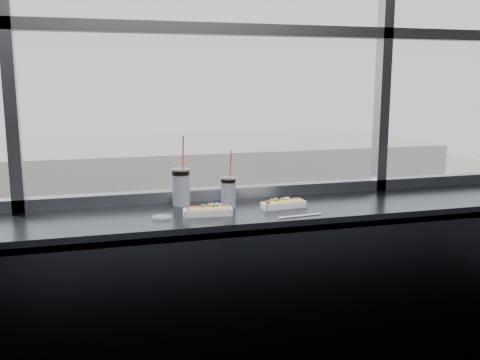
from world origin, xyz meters
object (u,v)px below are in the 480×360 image
object	(u,v)px
loose_straw	(300,216)
pedestrian_b	(122,273)
hotdog_tray_right	(284,204)
tree_center	(146,246)
wrapper	(162,217)
tree_right	(290,229)
hotdog_tray_left	(208,211)
soda_cup_right	(228,191)
car_far_b	(112,310)
soda_cup_left	(181,185)
car_far_c	(321,284)
pedestrian_d	(247,268)

from	to	relation	value
loose_straw	pedestrian_b	size ratio (longest dim) A/B	0.10
hotdog_tray_right	tree_center	bearing A→B (deg)	80.50
wrapper	tree_right	distance (m)	31.90
hotdog_tray_left	loose_straw	world-z (taller)	hotdog_tray_left
soda_cup_right	car_far_b	size ratio (longest dim) A/B	0.05
car_far_b	pedestrian_b	distance (m)	5.08
soda_cup_left	soda_cup_right	bearing A→B (deg)	-27.88
hotdog_tray_left	tree_center	bearing A→B (deg)	89.68
hotdog_tray_left	pedestrian_b	size ratio (longest dim) A/B	0.10
tree_right	soda_cup_right	bearing A→B (deg)	-111.95
soda_cup_right	loose_straw	size ratio (longest dim) A/B	1.30
hotdog_tray_left	loose_straw	size ratio (longest dim) A/B	1.04
hotdog_tray_right	pedestrian_b	bearing A→B (deg)	83.31
hotdog_tray_left	car_far_c	distance (m)	29.24
hotdog_tray_right	car_far_c	distance (m)	29.04
loose_straw	pedestrian_d	bearing A→B (deg)	67.96
loose_straw	tree_center	xyz separation A→B (m)	(1.98, 28.50, -9.03)
soda_cup_left	soda_cup_right	distance (m)	0.25
hotdog_tray_left	soda_cup_right	world-z (taller)	soda_cup_right
wrapper	tree_center	size ratio (longest dim) A/B	0.02
hotdog_tray_left	tree_right	size ratio (longest dim) A/B	0.05
loose_straw	car_far_b	xyz separation A→B (m)	(-0.22, 24.50, -11.07)
loose_straw	wrapper	xyz separation A→B (m)	(-0.64, 0.13, 0.01)
soda_cup_right	car_far_b	world-z (taller)	soda_cup_right
hotdog_tray_left	pedestrian_d	xyz separation A→B (m)	(8.68, 28.24, -11.01)
car_far_c	tree_right	world-z (taller)	tree_right
pedestrian_b	pedestrian_d	bearing A→B (deg)	171.65
pedestrian_d	tree_right	distance (m)	3.65
loose_straw	wrapper	world-z (taller)	wrapper
soda_cup_left	hotdog_tray_left	bearing A→B (deg)	-71.11
hotdog_tray_left	tree_right	xyz separation A→B (m)	(11.51, 28.35, -8.71)
hotdog_tray_right	soda_cup_right	xyz separation A→B (m)	(-0.27, 0.09, 0.06)
soda_cup_right	pedestrian_b	world-z (taller)	soda_cup_right
soda_cup_left	wrapper	world-z (taller)	soda_cup_left
soda_cup_right	wrapper	xyz separation A→B (m)	(-0.36, -0.15, -0.07)
hotdog_tray_right	soda_cup_right	distance (m)	0.29
hotdog_tray_right	tree_right	distance (m)	31.63
hotdog_tray_left	pedestrian_d	world-z (taller)	hotdog_tray_left
loose_straw	car_far_c	distance (m)	29.19
soda_cup_left	tree_center	bearing A→B (deg)	84.96
car_far_b	tree_right	world-z (taller)	tree_right
car_far_b	tree_right	size ratio (longest dim) A/B	1.17
loose_straw	pedestrian_b	bearing A→B (deg)	83.01
loose_straw	car_far_c	size ratio (longest dim) A/B	0.03
loose_straw	hotdog_tray_left	bearing A→B (deg)	155.12
wrapper	hotdog_tray_left	bearing A→B (deg)	3.24
hotdog_tray_left	wrapper	bearing A→B (deg)	-172.25
soda_cup_left	tree_center	world-z (taller)	soda_cup_left
car_far_b	pedestrian_d	world-z (taller)	pedestrian_d
hotdog_tray_left	soda_cup_right	distance (m)	0.20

